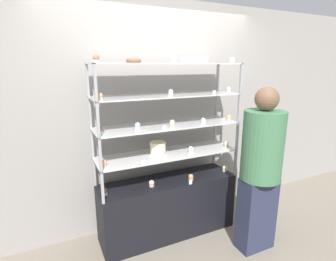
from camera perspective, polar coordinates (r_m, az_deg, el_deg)
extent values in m
plane|color=gray|center=(3.28, 0.00, -21.19)|extent=(20.00, 20.00, 0.00)
cube|color=gray|center=(3.07, -2.91, 2.87)|extent=(8.00, 0.05, 2.60)
cube|color=black|center=(3.11, 0.00, -16.23)|extent=(1.53, 0.44, 0.66)
cube|color=#99999E|center=(2.87, -15.77, -8.59)|extent=(0.02, 0.02, 0.31)
cube|color=#99999E|center=(3.42, 10.03, -4.56)|extent=(0.02, 0.02, 0.31)
cube|color=#99999E|center=(2.50, -14.09, -12.03)|extent=(0.02, 0.02, 0.31)
cube|color=#99999E|center=(3.11, 14.46, -6.70)|extent=(0.02, 0.02, 0.31)
cube|color=silver|center=(2.84, 0.00, -5.05)|extent=(1.53, 0.44, 0.01)
cube|color=#99999E|center=(2.77, -16.20, -2.57)|extent=(0.02, 0.02, 0.31)
cube|color=#99999E|center=(3.34, 10.26, 0.56)|extent=(0.02, 0.02, 0.31)
cube|color=#99999E|center=(2.38, -14.54, -5.20)|extent=(0.02, 0.02, 0.31)
cube|color=#99999E|center=(3.02, 14.82, -1.11)|extent=(0.02, 0.02, 0.31)
cube|color=silver|center=(2.75, 0.00, 1.15)|extent=(1.53, 0.44, 0.01)
cube|color=#99999E|center=(2.70, -16.65, 3.84)|extent=(0.02, 0.02, 0.31)
cube|color=#99999E|center=(3.28, 10.50, 5.91)|extent=(0.02, 0.02, 0.31)
cube|color=#99999E|center=(2.30, -15.02, 2.22)|extent=(0.02, 0.02, 0.31)
cube|color=#99999E|center=(2.95, 15.20, 4.78)|extent=(0.02, 0.02, 0.31)
cube|color=silver|center=(2.70, 0.00, 7.67)|extent=(1.53, 0.44, 0.01)
cube|color=#99999E|center=(2.66, -17.13, 10.49)|extent=(0.02, 0.02, 0.31)
cube|color=#99999E|center=(3.25, 10.75, 11.40)|extent=(0.02, 0.02, 0.31)
cube|color=#99999E|center=(2.25, -15.53, 10.06)|extent=(0.02, 0.02, 0.31)
cube|color=#99999E|center=(2.92, 15.60, 10.86)|extent=(0.02, 0.02, 0.31)
cube|color=silver|center=(2.68, 0.00, 14.35)|extent=(1.53, 0.44, 0.01)
cylinder|color=beige|center=(2.80, -2.22, -4.02)|extent=(0.17, 0.17, 0.11)
cylinder|color=#F4EAB2|center=(2.78, -2.24, -2.74)|extent=(0.17, 0.17, 0.02)
cube|color=beige|center=(2.82, 5.76, 14.95)|extent=(0.24, 0.13, 0.06)
cube|color=silver|center=(2.83, 5.78, 15.62)|extent=(0.25, 0.13, 0.01)
cylinder|color=beige|center=(2.71, -13.60, -13.20)|extent=(0.05, 0.05, 0.03)
sphere|color=#8C5B42|center=(2.70, -13.63, -12.66)|extent=(0.06, 0.06, 0.06)
cylinder|color=#CCB28C|center=(2.81, -3.59, -11.80)|extent=(0.05, 0.05, 0.03)
sphere|color=silver|center=(2.80, -3.60, -11.27)|extent=(0.06, 0.06, 0.06)
cylinder|color=#CCB28C|center=(2.95, 4.98, -10.47)|extent=(0.05, 0.05, 0.03)
sphere|color=#E5996B|center=(2.94, 4.99, -9.96)|extent=(0.06, 0.06, 0.06)
cylinder|color=white|center=(3.24, 12.19, -8.43)|extent=(0.05, 0.05, 0.03)
sphere|color=#F4EAB2|center=(3.23, 12.22, -7.95)|extent=(0.06, 0.06, 0.06)
cube|color=white|center=(2.86, 4.92, -11.17)|extent=(0.04, 0.00, 0.04)
cylinder|color=#CCB28C|center=(2.55, -13.76, -7.29)|extent=(0.05, 0.05, 0.03)
sphere|color=#E5996B|center=(2.54, -13.79, -6.71)|extent=(0.05, 0.05, 0.05)
cylinder|color=white|center=(2.87, 4.98, -4.48)|extent=(0.05, 0.05, 0.03)
sphere|color=white|center=(2.86, 5.00, -3.95)|extent=(0.05, 0.05, 0.05)
cylinder|color=#CCB28C|center=(3.12, 12.53, -3.22)|extent=(0.05, 0.05, 0.03)
sphere|color=#F4EAB2|center=(3.12, 12.56, -2.74)|extent=(0.05, 0.05, 0.05)
cube|color=white|center=(2.53, -5.48, -6.91)|extent=(0.04, 0.00, 0.04)
cylinder|color=white|center=(2.45, -14.52, -0.44)|extent=(0.05, 0.05, 0.03)
sphere|color=#8C5B42|center=(2.45, -14.56, 0.19)|extent=(0.05, 0.05, 0.05)
cylinder|color=beige|center=(2.58, -6.63, 0.61)|extent=(0.05, 0.05, 0.03)
sphere|color=silver|center=(2.57, -6.65, 1.22)|extent=(0.05, 0.05, 0.05)
cylinder|color=#CCB28C|center=(2.68, 0.94, 1.23)|extent=(0.05, 0.05, 0.03)
sphere|color=#F4EAB2|center=(2.68, 0.94, 1.81)|extent=(0.05, 0.05, 0.05)
cylinder|color=beige|center=(2.82, 7.66, 1.73)|extent=(0.05, 0.05, 0.03)
sphere|color=silver|center=(2.81, 7.68, 2.29)|extent=(0.05, 0.05, 0.05)
cylinder|color=beige|center=(3.02, 13.01, 2.34)|extent=(0.05, 0.05, 0.03)
sphere|color=#E5996B|center=(3.02, 13.04, 2.85)|extent=(0.05, 0.05, 0.05)
cube|color=white|center=(2.51, -0.81, 0.56)|extent=(0.04, 0.00, 0.04)
cylinder|color=#CCB28C|center=(2.39, -14.56, 6.83)|extent=(0.04, 0.04, 0.02)
sphere|color=#E5996B|center=(2.39, -14.59, 7.43)|extent=(0.05, 0.05, 0.05)
cylinder|color=white|center=(2.64, 0.59, 7.92)|extent=(0.04, 0.04, 0.02)
sphere|color=silver|center=(2.64, 0.60, 8.47)|extent=(0.05, 0.05, 0.05)
cylinder|color=white|center=(3.01, 13.02, 8.33)|extent=(0.04, 0.04, 0.02)
sphere|color=#F4EAB2|center=(3.01, 13.05, 8.81)|extent=(0.05, 0.05, 0.05)
cube|color=white|center=(2.74, 10.03, 8.14)|extent=(0.04, 0.00, 0.04)
cylinder|color=beige|center=(2.35, -15.36, 14.33)|extent=(0.05, 0.05, 0.02)
sphere|color=#8C5B42|center=(2.35, -15.40, 14.96)|extent=(0.05, 0.05, 0.05)
cylinder|color=white|center=(2.60, 1.20, 14.74)|extent=(0.05, 0.05, 0.02)
sphere|color=white|center=(2.60, 1.20, 15.32)|extent=(0.05, 0.05, 0.05)
cylinder|color=#CCB28C|center=(2.99, 13.77, 14.27)|extent=(0.05, 0.05, 0.02)
sphere|color=white|center=(2.99, 13.80, 14.77)|extent=(0.05, 0.05, 0.05)
cube|color=white|center=(2.56, 4.49, 14.95)|extent=(0.04, 0.00, 0.04)
torus|color=brown|center=(2.56, -7.51, 14.84)|extent=(0.15, 0.15, 0.04)
cube|color=#282D47|center=(3.01, 18.67, -16.70)|extent=(0.38, 0.21, 0.79)
cylinder|color=#3F724C|center=(2.71, 19.89, -3.11)|extent=(0.40, 0.40, 0.69)
sphere|color=brown|center=(2.62, 20.72, 6.45)|extent=(0.22, 0.22, 0.22)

